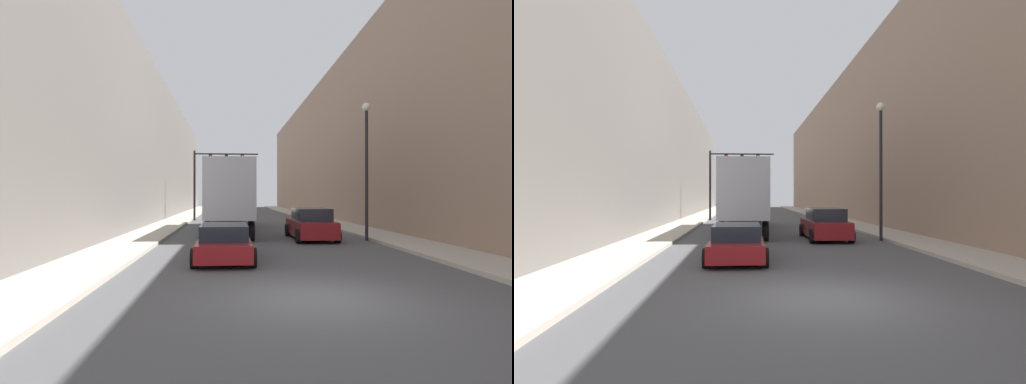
# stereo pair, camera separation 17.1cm
# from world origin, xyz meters

# --- Properties ---
(ground_plane) EXTENTS (200.00, 200.00, 0.00)m
(ground_plane) POSITION_xyz_m (0.00, 0.00, 0.00)
(ground_plane) COLOR #4C4C4F
(sidewalk_right) EXTENTS (2.54, 80.00, 0.15)m
(sidewalk_right) POSITION_xyz_m (6.53, 30.00, 0.07)
(sidewalk_right) COLOR #B2A899
(sidewalk_right) RESTS_ON ground
(sidewalk_left) EXTENTS (2.54, 80.00, 0.15)m
(sidewalk_left) POSITION_xyz_m (-6.53, 30.00, 0.07)
(sidewalk_left) COLOR #B2A899
(sidewalk_left) RESTS_ON ground
(building_right) EXTENTS (6.00, 80.00, 14.53)m
(building_right) POSITION_xyz_m (10.80, 30.00, 7.27)
(building_right) COLOR #997A66
(building_right) RESTS_ON ground
(building_left) EXTENTS (6.00, 80.00, 12.83)m
(building_left) POSITION_xyz_m (-10.80, 30.00, 6.42)
(building_left) COLOR #66605B
(building_left) RESTS_ON ground
(semi_truck) EXTENTS (2.60, 13.76, 4.20)m
(semi_truck) POSITION_xyz_m (-1.92, 16.97, 2.34)
(semi_truck) COLOR #B2B7C1
(semi_truck) RESTS_ON ground
(sedan_car) EXTENTS (2.11, 4.79, 1.29)m
(sedan_car) POSITION_xyz_m (-2.13, 5.66, 0.62)
(sedan_car) COLOR maroon
(sedan_car) RESTS_ON ground
(suv_car) EXTENTS (2.17, 4.80, 1.65)m
(suv_car) POSITION_xyz_m (2.37, 11.94, 0.78)
(suv_car) COLOR maroon
(suv_car) RESTS_ON ground
(traffic_signal_gantry) EXTENTS (6.07, 0.35, 6.52)m
(traffic_signal_gantry) POSITION_xyz_m (-3.52, 28.67, 4.64)
(traffic_signal_gantry) COLOR black
(traffic_signal_gantry) RESTS_ON ground
(street_lamp) EXTENTS (0.44, 0.44, 7.09)m
(street_lamp) POSITION_xyz_m (5.11, 11.09, 4.52)
(street_lamp) COLOR black
(street_lamp) RESTS_ON ground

